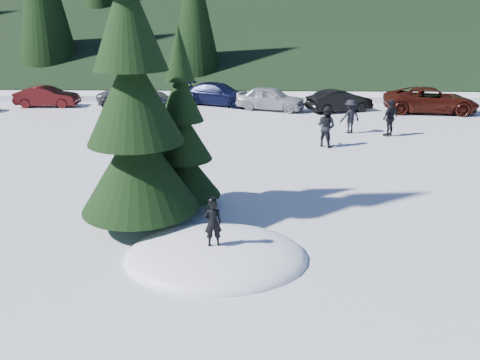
{
  "coord_description": "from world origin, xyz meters",
  "views": [
    {
      "loc": [
        0.87,
        -10.13,
        5.51
      ],
      "look_at": [
        0.51,
        2.62,
        1.1
      ],
      "focal_mm": 35.0,
      "sensor_mm": 36.0,
      "label": 1
    }
  ],
  "objects_px": {
    "spruce_tall": "(134,108)",
    "adult_1": "(390,118)",
    "car_2": "(135,97)",
    "car_5": "(340,101)",
    "adult_2": "(350,116)",
    "car_3": "(218,94)",
    "car_4": "(271,98)",
    "car_6": "(431,100)",
    "spruce_short": "(183,141)",
    "car_1": "(47,97)",
    "child_skier": "(213,223)",
    "adult_0": "(326,126)"
  },
  "relations": [
    {
      "from": "child_skier",
      "to": "car_2",
      "type": "distance_m",
      "value": 21.91
    },
    {
      "from": "adult_1",
      "to": "car_6",
      "type": "height_order",
      "value": "adult_1"
    },
    {
      "from": "car_1",
      "to": "car_4",
      "type": "xyz_separation_m",
      "value": [
        14.68,
        -0.8,
        0.08
      ]
    },
    {
      "from": "adult_1",
      "to": "car_2",
      "type": "distance_m",
      "value": 16.48
    },
    {
      "from": "spruce_tall",
      "to": "car_4",
      "type": "relative_size",
      "value": 1.98
    },
    {
      "from": "adult_1",
      "to": "car_5",
      "type": "bearing_deg",
      "value": -118.19
    },
    {
      "from": "spruce_short",
      "to": "spruce_tall",
      "type": "bearing_deg",
      "value": -125.54
    },
    {
      "from": "car_2",
      "to": "car_4",
      "type": "relative_size",
      "value": 1.09
    },
    {
      "from": "adult_2",
      "to": "car_4",
      "type": "bearing_deg",
      "value": -82.02
    },
    {
      "from": "car_2",
      "to": "spruce_short",
      "type": "bearing_deg",
      "value": -163.03
    },
    {
      "from": "adult_2",
      "to": "spruce_short",
      "type": "bearing_deg",
      "value": 32.21
    },
    {
      "from": "adult_1",
      "to": "car_5",
      "type": "xyz_separation_m",
      "value": [
        -1.36,
        6.39,
        -0.25
      ]
    },
    {
      "from": "adult_0",
      "to": "car_1",
      "type": "relative_size",
      "value": 0.46
    },
    {
      "from": "adult_2",
      "to": "car_2",
      "type": "xyz_separation_m",
      "value": [
        -12.69,
        7.21,
        -0.19
      ]
    },
    {
      "from": "car_4",
      "to": "car_5",
      "type": "bearing_deg",
      "value": -75.69
    },
    {
      "from": "car_3",
      "to": "car_6",
      "type": "relative_size",
      "value": 0.9
    },
    {
      "from": "car_2",
      "to": "car_3",
      "type": "relative_size",
      "value": 0.94
    },
    {
      "from": "car_5",
      "to": "adult_1",
      "type": "bearing_deg",
      "value": 170.89
    },
    {
      "from": "car_5",
      "to": "spruce_tall",
      "type": "bearing_deg",
      "value": 132.91
    },
    {
      "from": "car_2",
      "to": "car_1",
      "type": "bearing_deg",
      "value": 90.32
    },
    {
      "from": "child_skier",
      "to": "car_4",
      "type": "height_order",
      "value": "child_skier"
    },
    {
      "from": "child_skier",
      "to": "car_4",
      "type": "bearing_deg",
      "value": -106.95
    },
    {
      "from": "adult_1",
      "to": "car_3",
      "type": "relative_size",
      "value": 0.37
    },
    {
      "from": "adult_2",
      "to": "car_1",
      "type": "relative_size",
      "value": 0.42
    },
    {
      "from": "spruce_short",
      "to": "child_skier",
      "type": "bearing_deg",
      "value": -71.45
    },
    {
      "from": "car_2",
      "to": "car_3",
      "type": "bearing_deg",
      "value": -82.84
    },
    {
      "from": "adult_0",
      "to": "car_3",
      "type": "distance_m",
      "value": 12.07
    },
    {
      "from": "adult_0",
      "to": "car_2",
      "type": "bearing_deg",
      "value": -2.07
    },
    {
      "from": "spruce_short",
      "to": "car_6",
      "type": "height_order",
      "value": "spruce_short"
    },
    {
      "from": "car_4",
      "to": "car_5",
      "type": "height_order",
      "value": "car_4"
    },
    {
      "from": "car_6",
      "to": "car_4",
      "type": "bearing_deg",
      "value": 92.58
    },
    {
      "from": "car_2",
      "to": "car_5",
      "type": "relative_size",
      "value": 1.16
    },
    {
      "from": "spruce_tall",
      "to": "car_2",
      "type": "relative_size",
      "value": 1.82
    },
    {
      "from": "adult_2",
      "to": "car_6",
      "type": "bearing_deg",
      "value": -160.02
    },
    {
      "from": "spruce_short",
      "to": "car_3",
      "type": "relative_size",
      "value": 1.07
    },
    {
      "from": "child_skier",
      "to": "car_4",
      "type": "distance_m",
      "value": 19.93
    },
    {
      "from": "adult_2",
      "to": "car_2",
      "type": "height_order",
      "value": "adult_2"
    },
    {
      "from": "adult_0",
      "to": "adult_2",
      "type": "height_order",
      "value": "adult_0"
    },
    {
      "from": "car_3",
      "to": "car_4",
      "type": "xyz_separation_m",
      "value": [
        3.45,
        -1.78,
        0.01
      ]
    },
    {
      "from": "car_1",
      "to": "car_2",
      "type": "height_order",
      "value": "car_1"
    },
    {
      "from": "car_3",
      "to": "car_1",
      "type": "bearing_deg",
      "value": 117.91
    },
    {
      "from": "child_skier",
      "to": "car_6",
      "type": "height_order",
      "value": "child_skier"
    },
    {
      "from": "spruce_short",
      "to": "adult_2",
      "type": "height_order",
      "value": "spruce_short"
    },
    {
      "from": "car_2",
      "to": "adult_1",
      "type": "bearing_deg",
      "value": -119.46
    },
    {
      "from": "spruce_tall",
      "to": "adult_2",
      "type": "relative_size",
      "value": 5.07
    },
    {
      "from": "spruce_tall",
      "to": "child_skier",
      "type": "relative_size",
      "value": 7.58
    },
    {
      "from": "car_3",
      "to": "adult_1",
      "type": "bearing_deg",
      "value": -110.51
    },
    {
      "from": "spruce_tall",
      "to": "adult_1",
      "type": "height_order",
      "value": "spruce_tall"
    },
    {
      "from": "car_1",
      "to": "car_3",
      "type": "bearing_deg",
      "value": -87.39
    },
    {
      "from": "car_2",
      "to": "car_3",
      "type": "height_order",
      "value": "car_3"
    }
  ]
}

